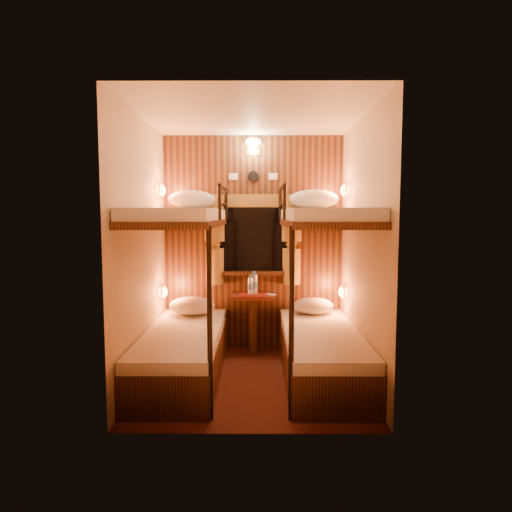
{
  "coord_description": "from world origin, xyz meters",
  "views": [
    {
      "loc": [
        0.06,
        -4.11,
        1.54
      ],
      "look_at": [
        0.04,
        0.15,
        1.14
      ],
      "focal_mm": 32.0,
      "sensor_mm": 36.0,
      "label": 1
    }
  ],
  "objects_px": {
    "table": "(253,315)",
    "bottle_right": "(254,284)",
    "bottle_left": "(250,286)",
    "bunk_left": "(183,319)",
    "bunk_right": "(322,319)"
  },
  "relations": [
    {
      "from": "bunk_left",
      "to": "bottle_right",
      "type": "bearing_deg",
      "value": 51.65
    },
    {
      "from": "bottle_left",
      "to": "bottle_right",
      "type": "bearing_deg",
      "value": 31.88
    },
    {
      "from": "table",
      "to": "bottle_right",
      "type": "height_order",
      "value": "bottle_right"
    },
    {
      "from": "bunk_left",
      "to": "bottle_right",
      "type": "height_order",
      "value": "bunk_left"
    },
    {
      "from": "bottle_left",
      "to": "bottle_right",
      "type": "height_order",
      "value": "bottle_right"
    },
    {
      "from": "bunk_right",
      "to": "table",
      "type": "bearing_deg",
      "value": 129.67
    },
    {
      "from": "bunk_right",
      "to": "bottle_left",
      "type": "relative_size",
      "value": 8.99
    },
    {
      "from": "bunk_right",
      "to": "bottle_right",
      "type": "relative_size",
      "value": 7.57
    },
    {
      "from": "bunk_left",
      "to": "table",
      "type": "height_order",
      "value": "bunk_left"
    },
    {
      "from": "bottle_right",
      "to": "bunk_left",
      "type": "bearing_deg",
      "value": -128.35
    },
    {
      "from": "table",
      "to": "bunk_left",
      "type": "bearing_deg",
      "value": -129.67
    },
    {
      "from": "bunk_left",
      "to": "bottle_right",
      "type": "relative_size",
      "value": 7.57
    },
    {
      "from": "bunk_right",
      "to": "table",
      "type": "relative_size",
      "value": 2.9
    },
    {
      "from": "bunk_right",
      "to": "bunk_left",
      "type": "bearing_deg",
      "value": 180.0
    },
    {
      "from": "bunk_left",
      "to": "table",
      "type": "xyz_separation_m",
      "value": [
        0.65,
        0.78,
        -0.14
      ]
    }
  ]
}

